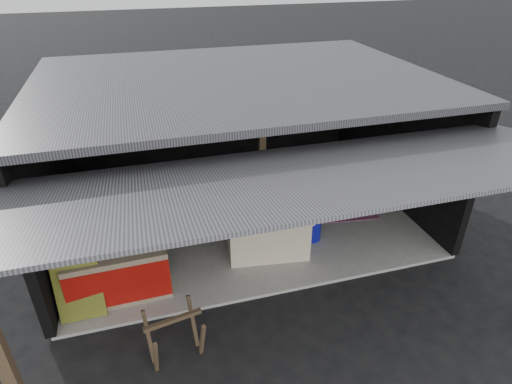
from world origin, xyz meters
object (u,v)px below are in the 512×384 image
object	(u,v)px
sawhorse	(175,334)
water_barrel	(312,228)
plastic_chair	(342,176)
white_crate	(252,208)
neighbor_stall	(118,270)
banana_table	(267,232)

from	to	relation	value
sawhorse	water_barrel	bearing A→B (deg)	24.96
water_barrel	plastic_chair	world-z (taller)	plastic_chair
white_crate	sawhorse	xyz separation A→B (m)	(-1.86, -2.76, -0.02)
neighbor_stall	water_barrel	distance (m)	3.65
white_crate	neighbor_stall	xyz separation A→B (m)	(-2.58, -1.26, 0.04)
banana_table	plastic_chair	xyz separation A→B (m)	(2.26, 1.56, 0.06)
banana_table	plastic_chair	bearing A→B (deg)	42.12
banana_table	sawhorse	xyz separation A→B (m)	(-1.93, -1.95, 0.01)
sawhorse	white_crate	bearing A→B (deg)	45.51
banana_table	neighbor_stall	world-z (taller)	neighbor_stall
plastic_chair	sawhorse	bearing A→B (deg)	-135.59
banana_table	plastic_chair	world-z (taller)	banana_table
water_barrel	banana_table	bearing A→B (deg)	-173.47
banana_table	white_crate	xyz separation A→B (m)	(-0.07, 0.82, 0.04)
white_crate	sawhorse	distance (m)	3.33
water_barrel	sawhorse	bearing A→B (deg)	-144.46
water_barrel	plastic_chair	distance (m)	1.96
neighbor_stall	sawhorse	xyz separation A→B (m)	(0.72, -1.50, -0.06)
white_crate	water_barrel	bearing A→B (deg)	-30.83
plastic_chair	water_barrel	bearing A→B (deg)	-127.58
neighbor_stall	white_crate	bearing A→B (deg)	24.48
banana_table	neighbor_stall	distance (m)	2.69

